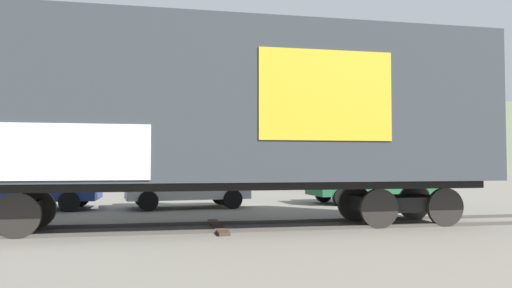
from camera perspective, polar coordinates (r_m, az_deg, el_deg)
name	(u,v)px	position (r m, az deg, el deg)	size (l,w,h in m)	color
ground_plane	(204,229)	(11.36, -6.20, -9.92)	(260.00, 260.00, 0.00)	slate
track	(132,229)	(11.34, -14.47, -9.68)	(60.01, 4.44, 0.08)	#4C4742
freight_car	(208,108)	(11.35, -5.64, 4.25)	(13.62, 3.43, 4.90)	#33383D
flagpole	(351,94)	(24.25, 11.15, 5.85)	(0.32, 1.47, 7.68)	silver
hillside	(148,138)	(81.81, -12.64, 0.69)	(125.12, 34.76, 15.30)	slate
parked_car_blue	(21,185)	(17.37, -26.03, -4.32)	(4.82, 2.23, 1.59)	navy
parked_car_white	(186,183)	(16.57, -8.26, -4.54)	(4.15, 2.09, 1.74)	silver
parked_car_green	(370,181)	(18.84, 13.32, -4.28)	(4.66, 1.94, 1.69)	#1E5933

